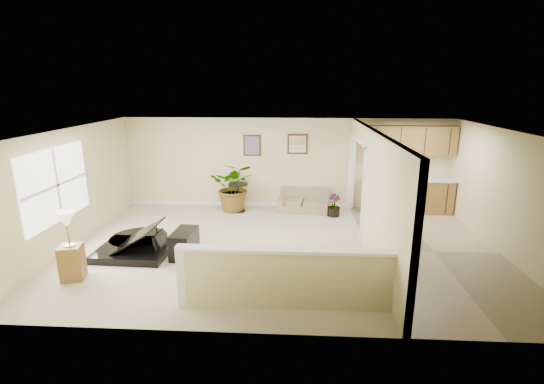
# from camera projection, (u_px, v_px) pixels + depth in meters

# --- Properties ---
(floor) EXTENTS (9.00, 9.00, 0.00)m
(floor) POSITION_uv_depth(u_px,v_px,m) (283.00, 248.00, 8.39)
(floor) COLOR beige
(floor) RESTS_ON ground
(back_wall) EXTENTS (9.00, 0.04, 2.50)m
(back_wall) POSITION_uv_depth(u_px,v_px,m) (286.00, 163.00, 10.95)
(back_wall) COLOR beige
(back_wall) RESTS_ON floor
(front_wall) EXTENTS (9.00, 0.04, 2.50)m
(front_wall) POSITION_uv_depth(u_px,v_px,m) (276.00, 252.00, 5.17)
(front_wall) COLOR beige
(front_wall) RESTS_ON floor
(left_wall) EXTENTS (0.04, 6.00, 2.50)m
(left_wall) POSITION_uv_depth(u_px,v_px,m) (70.00, 188.00, 8.31)
(left_wall) COLOR beige
(left_wall) RESTS_ON floor
(right_wall) EXTENTS (0.04, 6.00, 2.50)m
(right_wall) POSITION_uv_depth(u_px,v_px,m) (509.00, 195.00, 7.81)
(right_wall) COLOR beige
(right_wall) RESTS_ON floor
(ceiling) EXTENTS (9.00, 6.00, 0.04)m
(ceiling) POSITION_uv_depth(u_px,v_px,m) (284.00, 130.00, 7.73)
(ceiling) COLOR silver
(ceiling) RESTS_ON back_wall
(kitchen_vinyl) EXTENTS (2.70, 6.00, 0.01)m
(kitchen_vinyl) POSITION_uv_depth(u_px,v_px,m) (433.00, 251.00, 8.21)
(kitchen_vinyl) COLOR tan
(kitchen_vinyl) RESTS_ON floor
(interior_partition) EXTENTS (0.18, 5.99, 2.50)m
(interior_partition) POSITION_uv_depth(u_px,v_px,m) (370.00, 191.00, 8.21)
(interior_partition) COLOR beige
(interior_partition) RESTS_ON floor
(pony_half_wall) EXTENTS (3.42, 0.22, 1.00)m
(pony_half_wall) POSITION_uv_depth(u_px,v_px,m) (283.00, 277.00, 6.03)
(pony_half_wall) COLOR beige
(pony_half_wall) RESTS_ON floor
(left_window) EXTENTS (0.05, 2.15, 1.45)m
(left_window) POSITION_uv_depth(u_px,v_px,m) (56.00, 185.00, 7.78)
(left_window) COLOR white
(left_window) RESTS_ON left_wall
(wall_art_left) EXTENTS (0.48, 0.04, 0.58)m
(wall_art_left) POSITION_uv_depth(u_px,v_px,m) (252.00, 145.00, 10.84)
(wall_art_left) COLOR #382514
(wall_art_left) RESTS_ON back_wall
(wall_mirror) EXTENTS (0.55, 0.04, 0.55)m
(wall_mirror) POSITION_uv_depth(u_px,v_px,m) (297.00, 144.00, 10.76)
(wall_mirror) COLOR #382514
(wall_mirror) RESTS_ON back_wall
(kitchen_cabinets) EXTENTS (2.36, 0.65, 2.33)m
(kitchen_cabinets) POSITION_uv_depth(u_px,v_px,m) (404.00, 180.00, 10.61)
(kitchen_cabinets) COLOR olive
(kitchen_cabinets) RESTS_ON floor
(piano) EXTENTS (1.74, 1.80, 1.36)m
(piano) POSITION_uv_depth(u_px,v_px,m) (133.00, 225.00, 8.11)
(piano) COLOR black
(piano) RESTS_ON floor
(piano_bench) EXTENTS (0.45, 0.81, 0.53)m
(piano_bench) POSITION_uv_depth(u_px,v_px,m) (184.00, 243.00, 7.97)
(piano_bench) COLOR black
(piano_bench) RESTS_ON floor
(loveseat) EXTENTS (1.49, 0.98, 0.79)m
(loveseat) POSITION_uv_depth(u_px,v_px,m) (303.00, 200.00, 10.88)
(loveseat) COLOR #9D8764
(loveseat) RESTS_ON floor
(accent_table) EXTENTS (0.54, 0.54, 0.78)m
(accent_table) POSITION_uv_depth(u_px,v_px,m) (238.00, 194.00, 10.71)
(accent_table) COLOR black
(accent_table) RESTS_ON floor
(palm_plant) EXTENTS (1.24, 1.07, 1.36)m
(palm_plant) POSITION_uv_depth(u_px,v_px,m) (235.00, 187.00, 10.74)
(palm_plant) COLOR black
(palm_plant) RESTS_ON floor
(small_plant) EXTENTS (0.43, 0.43, 0.60)m
(small_plant) POSITION_uv_depth(u_px,v_px,m) (334.00, 207.00, 10.38)
(small_plant) COLOR black
(small_plant) RESTS_ON floor
(lamp_stand) EXTENTS (0.45, 0.45, 1.26)m
(lamp_stand) POSITION_uv_depth(u_px,v_px,m) (71.00, 251.00, 6.93)
(lamp_stand) COLOR olive
(lamp_stand) RESTS_ON floor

